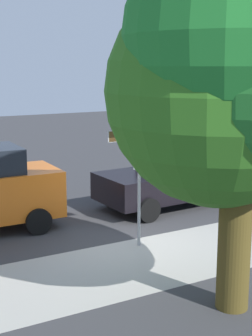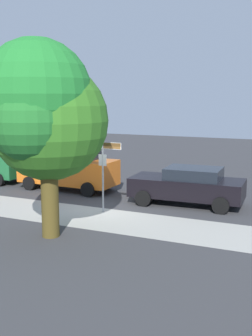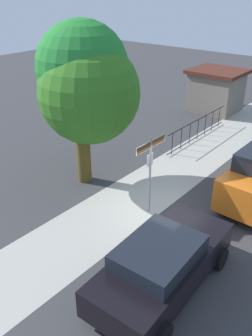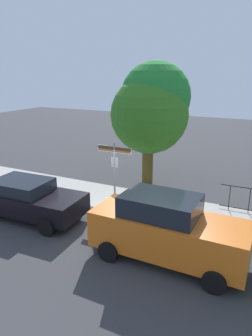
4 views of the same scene
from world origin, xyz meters
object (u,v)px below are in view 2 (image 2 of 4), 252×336
object	(u,v)px
car_black	(188,185)
car_orange	(69,168)
shade_tree	(42,112)
street_sign	(103,160)

from	to	relation	value
car_black	car_orange	bearing A→B (deg)	-6.44
shade_tree	car_black	distance (m)	7.02
car_orange	street_sign	bearing A→B (deg)	140.70
shade_tree	street_sign	bearing A→B (deg)	-95.98
car_black	street_sign	bearing A→B (deg)	39.01
street_sign	car_black	size ratio (longest dim) A/B	0.61
street_sign	shade_tree	xyz separation A→B (m)	(0.34, 3.25, 1.87)
street_sign	shade_tree	world-z (taller)	shade_tree
street_sign	car_black	distance (m)	3.71
shade_tree	car_orange	world-z (taller)	shade_tree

